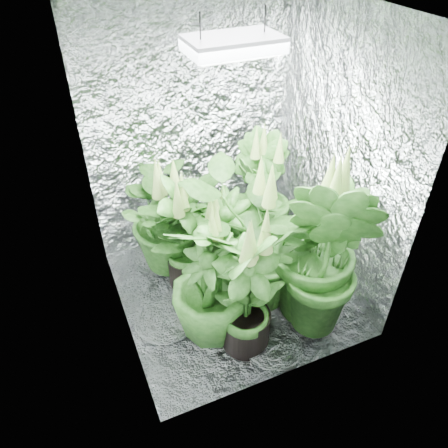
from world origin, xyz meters
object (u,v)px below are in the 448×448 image
plant_d (210,283)px  plant_f (248,293)px  grow_lamp (233,45)px  plant_g (323,252)px  plant_c (259,195)px  plant_a (170,215)px  plant_e (260,244)px  plant_h (222,245)px  plant_b (184,236)px  circulation_fan (285,239)px

plant_d → plant_f: 0.26m
grow_lamp → plant_g: bearing=-48.4°
plant_c → plant_f: bearing=-120.9°
grow_lamp → plant_d: (-0.28, -0.30, -1.36)m
plant_c → plant_g: 0.93m
plant_a → plant_e: (0.43, -0.65, 0.07)m
plant_h → plant_e: bearing=-56.6°
plant_c → plant_h: bearing=-144.0°
plant_c → plant_e: bearing=-117.1°
grow_lamp → plant_a: size_ratio=0.49×
plant_b → plant_c: bearing=16.2°
plant_g → plant_h: plant_g is taller
plant_a → circulation_fan: (0.89, -0.27, -0.33)m
plant_g → circulation_fan: size_ratio=3.85×
plant_d → plant_e: (0.42, 0.13, 0.08)m
plant_c → circulation_fan: bearing=-54.5°
plant_d → plant_a: bearing=90.9°
grow_lamp → plant_g: (0.43, -0.48, -1.19)m
plant_a → plant_e: bearing=-56.5°
plant_b → circulation_fan: plant_b is taller
plant_b → circulation_fan: (0.87, -0.01, -0.31)m
grow_lamp → plant_b: 1.41m
grow_lamp → plant_c: grow_lamp is taller
plant_h → circulation_fan: size_ratio=2.50×
plant_c → grow_lamp: bearing=-135.7°
plant_e → plant_g: size_ratio=0.95×
plant_c → plant_d: (-0.73, -0.74, -0.03)m
grow_lamp → plant_a: bearing=120.7°
plant_b → plant_c: 0.75m
grow_lamp → plant_f: size_ratio=0.47×
plant_f → plant_h: bearing=82.7°
plant_a → plant_d: 0.79m
plant_f → plant_g: plant_g is taller
grow_lamp → plant_b: bearing=139.4°
plant_b → plant_e: bearing=-43.7°
plant_c → plant_g: size_ratio=0.79×
plant_c → circulation_fan: size_ratio=3.05×
plant_g → plant_e: bearing=131.8°
plant_b → plant_f: (0.17, -0.71, 0.02)m
grow_lamp → plant_h: 1.43m
plant_h → plant_c: bearing=36.0°
plant_f → circulation_fan: (0.70, 0.70, -0.33)m
plant_b → plant_f: plant_f is taller
plant_g → circulation_fan: plant_g is taller
plant_d → plant_g: bearing=-14.8°
plant_b → plant_d: bearing=-91.0°
plant_d → plant_g: size_ratio=0.75×
plant_h → circulation_fan: bearing=11.8°
plant_f → plant_g: (0.53, -0.00, 0.15)m
plant_c → plant_h: size_ratio=1.22×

